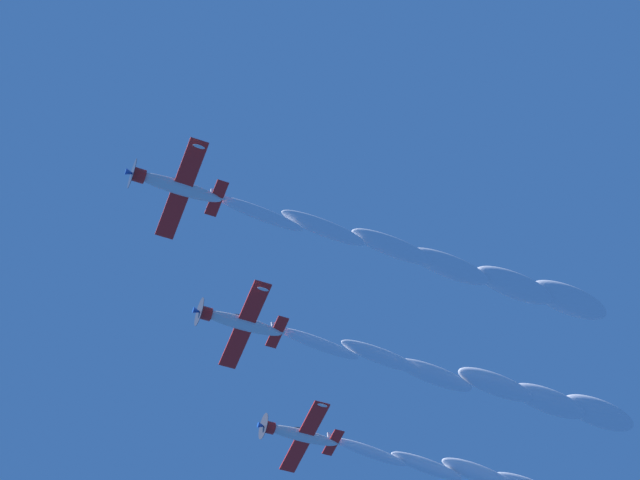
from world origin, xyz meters
The scene contains 5 objects.
airplane_lead centered at (-4.18, 3.33, 70.15)m, with size 7.79×8.54×2.92m.
airplane_left_wingman centered at (-0.30, 15.47, 68.58)m, with size 7.79×8.54×2.92m.
airplane_right_wingman centered at (3.76, 29.20, 69.55)m, with size 7.76×8.56×2.85m.
smoke_trail_lead centered at (19.25, 14.18, 72.36)m, with size 32.87×16.20×4.83m.
smoke_trail_left_wingman centered at (22.91, 26.15, 70.85)m, with size 32.23×15.89×4.72m.
Camera 1 is at (8.77, -37.00, 1.54)m, focal length 58.78 mm.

